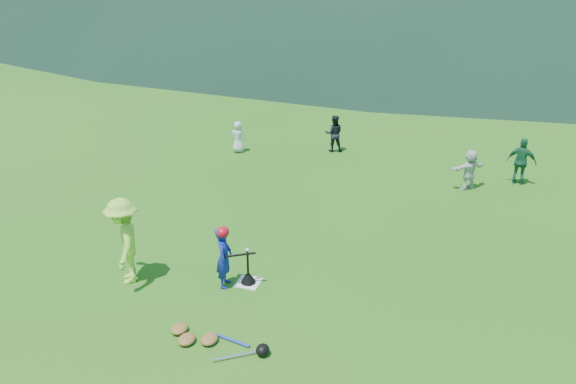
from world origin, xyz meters
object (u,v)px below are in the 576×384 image
object	(u,v)px
fielder_d	(469,170)
fielder_a	(238,137)
adult_coach	(124,241)
fielder_b	(334,133)
batting_tee	(248,277)
batter_child	(224,257)
home_plate	(248,283)
equipment_pile	(209,339)
fielder_c	(521,162)

from	to	relation	value
fielder_d	fielder_a	bearing A→B (deg)	-45.53
adult_coach	fielder_b	xyz separation A→B (m)	(2.00, 8.68, -0.28)
fielder_a	fielder_b	world-z (taller)	fielder_b
fielder_a	batting_tee	size ratio (longest dim) A/B	1.47
fielder_a	batter_child	bearing A→B (deg)	94.29
home_plate	adult_coach	xyz separation A→B (m)	(-2.27, -0.62, 0.86)
fielder_d	equipment_pile	world-z (taller)	fielder_d
fielder_d	home_plate	bearing A→B (deg)	19.16
fielder_d	batting_tee	distance (m)	7.32
batter_child	fielder_b	size ratio (longest dim) A/B	1.04
batter_child	fielder_a	distance (m)	7.75
batter_child	batting_tee	bearing A→B (deg)	-76.63
adult_coach	fielder_c	xyz separation A→B (m)	(7.51, 7.59, -0.21)
home_plate	batting_tee	distance (m)	0.12
fielder_b	equipment_pile	world-z (taller)	fielder_b
fielder_a	equipment_pile	xyz separation A→B (m)	(3.19, -8.93, -0.43)
home_plate	batter_child	world-z (taller)	batter_child
batter_child	equipment_pile	distance (m)	1.82
fielder_b	equipment_pile	bearing A→B (deg)	74.56
fielder_c	equipment_pile	distance (m)	10.27
home_plate	equipment_pile	bearing A→B (deg)	-88.53
fielder_d	equipment_pile	bearing A→B (deg)	25.88
fielder_b	batting_tee	world-z (taller)	fielder_b
batter_child	batting_tee	size ratio (longest dim) A/B	1.81
fielder_d	batting_tee	size ratio (longest dim) A/B	1.63
adult_coach	batting_tee	xyz separation A→B (m)	(2.27, 0.62, -0.74)
batter_child	fielder_c	size ratio (longest dim) A/B	0.94
fielder_c	batter_child	bearing A→B (deg)	61.04
equipment_pile	fielder_b	bearing A→B (deg)	91.82
home_plate	fielder_d	distance (m)	7.33
home_plate	adult_coach	world-z (taller)	adult_coach
fielder_b	batting_tee	xyz separation A→B (m)	(0.27, -8.06, -0.46)
batter_child	fielder_a	bearing A→B (deg)	7.23
home_plate	batter_child	size ratio (longest dim) A/B	0.37
home_plate	fielder_d	size ratio (longest dim) A/B	0.40
fielder_d	equipment_pile	size ratio (longest dim) A/B	0.62
adult_coach	fielder_d	size ratio (longest dim) A/B	1.56
fielder_b	fielder_d	bearing A→B (deg)	138.53
fielder_c	equipment_pile	world-z (taller)	fielder_c
batter_child	equipment_pile	size ratio (longest dim) A/B	0.68
home_plate	adult_coach	distance (m)	2.51
batter_child	home_plate	bearing A→B (deg)	-76.63
adult_coach	fielder_d	world-z (taller)	adult_coach
adult_coach	fielder_b	world-z (taller)	adult_coach
home_plate	fielder_a	xyz separation A→B (m)	(-3.14, 7.05, 0.49)
fielder_a	adult_coach	bearing A→B (deg)	80.03
adult_coach	fielder_d	distance (m)	9.20
fielder_b	batting_tee	distance (m)	8.07
fielder_c	fielder_a	bearing A→B (deg)	8.67
batter_child	batting_tee	world-z (taller)	batter_child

